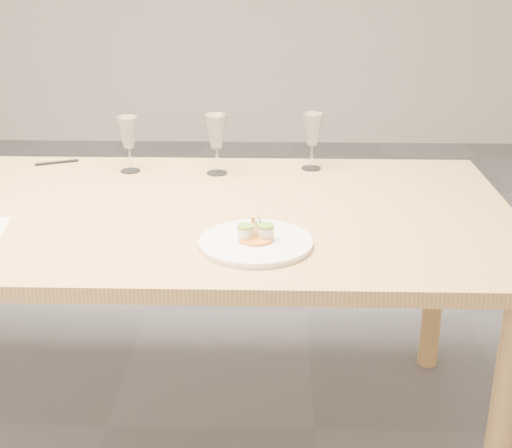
{
  "coord_description": "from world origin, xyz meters",
  "views": [
    {
      "loc": [
        0.53,
        -1.87,
        1.45
      ],
      "look_at": [
        0.49,
        -0.24,
        0.8
      ],
      "focal_mm": 50.0,
      "sensor_mm": 36.0,
      "label": 1
    }
  ],
  "objects_px": {
    "dining_table": "(89,229)",
    "wine_glass_2": "(216,133)",
    "wine_glass_1": "(128,134)",
    "dinner_plate": "(256,241)",
    "ballpoint_pen": "(57,162)",
    "wine_glass_3": "(312,131)"
  },
  "relations": [
    {
      "from": "dinner_plate",
      "to": "ballpoint_pen",
      "type": "bearing_deg",
      "value": 135.47
    },
    {
      "from": "wine_glass_1",
      "to": "wine_glass_3",
      "type": "height_order",
      "value": "wine_glass_3"
    },
    {
      "from": "ballpoint_pen",
      "to": "wine_glass_1",
      "type": "distance_m",
      "value": 0.3
    },
    {
      "from": "dinner_plate",
      "to": "wine_glass_3",
      "type": "relative_size",
      "value": 1.53
    },
    {
      "from": "dinner_plate",
      "to": "wine_glass_1",
      "type": "relative_size",
      "value": 1.56
    },
    {
      "from": "dining_table",
      "to": "dinner_plate",
      "type": "bearing_deg",
      "value": -28.2
    },
    {
      "from": "dining_table",
      "to": "ballpoint_pen",
      "type": "bearing_deg",
      "value": 116.01
    },
    {
      "from": "dining_table",
      "to": "wine_glass_1",
      "type": "relative_size",
      "value": 13.29
    },
    {
      "from": "wine_glass_1",
      "to": "wine_glass_2",
      "type": "relative_size",
      "value": 0.93
    },
    {
      "from": "wine_glass_1",
      "to": "wine_glass_2",
      "type": "distance_m",
      "value": 0.28
    },
    {
      "from": "dining_table",
      "to": "ballpoint_pen",
      "type": "distance_m",
      "value": 0.47
    },
    {
      "from": "wine_glass_1",
      "to": "wine_glass_3",
      "type": "xyz_separation_m",
      "value": [
        0.59,
        0.05,
        0.0
      ]
    },
    {
      "from": "wine_glass_2",
      "to": "wine_glass_3",
      "type": "relative_size",
      "value": 1.05
    },
    {
      "from": "ballpoint_pen",
      "to": "wine_glass_1",
      "type": "height_order",
      "value": "wine_glass_1"
    },
    {
      "from": "dining_table",
      "to": "ballpoint_pen",
      "type": "xyz_separation_m",
      "value": [
        -0.2,
        0.42,
        0.07
      ]
    },
    {
      "from": "dining_table",
      "to": "wine_glass_2",
      "type": "bearing_deg",
      "value": 43.23
    },
    {
      "from": "dining_table",
      "to": "wine_glass_1",
      "type": "bearing_deg",
      "value": 79.97
    },
    {
      "from": "dining_table",
      "to": "wine_glass_1",
      "type": "xyz_separation_m",
      "value": [
        0.06,
        0.34,
        0.19
      ]
    },
    {
      "from": "dinner_plate",
      "to": "wine_glass_3",
      "type": "bearing_deg",
      "value": 75.67
    },
    {
      "from": "ballpoint_pen",
      "to": "wine_glass_2",
      "type": "height_order",
      "value": "wine_glass_2"
    },
    {
      "from": "dinner_plate",
      "to": "wine_glass_3",
      "type": "height_order",
      "value": "wine_glass_3"
    },
    {
      "from": "wine_glass_3",
      "to": "wine_glass_2",
      "type": "bearing_deg",
      "value": -168.98
    }
  ]
}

